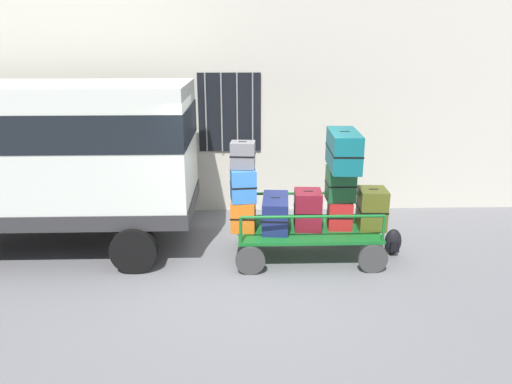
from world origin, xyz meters
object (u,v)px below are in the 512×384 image
(suitcase_center_bottom, at_px, (308,210))
(luggage_cart, at_px, (307,233))
(suitcase_left_middle, at_px, (243,185))
(suitcase_midright_top, at_px, (344,150))
(suitcase_midleft_bottom, at_px, (275,213))
(van, at_px, (49,150))
(suitcase_left_bottom, at_px, (243,215))
(suitcase_right_bottom, at_px, (372,209))
(suitcase_left_top, at_px, (243,155))
(suitcase_midright_bottom, at_px, (340,215))
(backpack, at_px, (393,242))
(suitcase_midright_middle, at_px, (341,184))

(suitcase_center_bottom, bearing_deg, luggage_cart, 90.00)
(suitcase_left_middle, xyz_separation_m, suitcase_midright_top, (1.52, -0.02, 0.54))
(suitcase_left_middle, xyz_separation_m, suitcase_center_bottom, (1.01, 0.01, -0.42))
(suitcase_midleft_bottom, bearing_deg, van, 172.50)
(suitcase_left_bottom, distance_m, suitcase_right_bottom, 2.02)
(luggage_cart, bearing_deg, suitcase_left_bottom, -179.28)
(luggage_cart, bearing_deg, suitcase_midright_top, -4.09)
(suitcase_left_top, relative_size, suitcase_right_bottom, 0.64)
(suitcase_midleft_bottom, xyz_separation_m, suitcase_midright_top, (1.01, -0.05, 1.01))
(suitcase_midright_bottom, bearing_deg, backpack, 1.83)
(suitcase_midleft_bottom, relative_size, suitcase_midright_top, 0.82)
(suitcase_midleft_bottom, bearing_deg, suitcase_right_bottom, -1.64)
(suitcase_midright_bottom, height_order, suitcase_midright_middle, suitcase_midright_middle)
(van, bearing_deg, luggage_cart, -6.81)
(suitcase_midleft_bottom, bearing_deg, suitcase_midright_middle, 0.90)
(suitcase_midleft_bottom, relative_size, suitcase_center_bottom, 1.40)
(van, bearing_deg, suitcase_midright_middle, -5.66)
(van, relative_size, suitcase_midleft_bottom, 5.28)
(luggage_cart, bearing_deg, suitcase_left_middle, -179.13)
(van, bearing_deg, suitcase_midright_bottom, -6.42)
(suitcase_midleft_bottom, height_order, suitcase_midright_top, suitcase_midright_top)
(suitcase_midright_bottom, bearing_deg, suitcase_midright_top, -90.00)
(suitcase_left_top, xyz_separation_m, suitcase_midright_bottom, (1.52, -0.06, -0.96))
(suitcase_left_top, bearing_deg, van, 171.51)
(van, height_order, suitcase_left_top, van)
(suitcase_center_bottom, distance_m, suitcase_midright_middle, 0.65)
(van, height_order, suitcase_left_bottom, van)
(van, distance_m, suitcase_left_top, 3.10)
(suitcase_center_bottom, xyz_separation_m, suitcase_midright_top, (0.51, -0.03, 0.96))
(suitcase_left_middle, xyz_separation_m, suitcase_right_bottom, (2.02, -0.01, -0.41))
(suitcase_left_top, relative_size, suitcase_midright_bottom, 0.91)
(suitcase_center_bottom, height_order, suitcase_midright_bottom, suitcase_center_bottom)
(suitcase_midleft_bottom, height_order, suitcase_center_bottom, suitcase_center_bottom)
(suitcase_right_bottom, relative_size, backpack, 1.46)
(van, distance_m, suitcase_left_middle, 3.14)
(suitcase_midright_middle, relative_size, backpack, 1.22)
(suitcase_left_bottom, bearing_deg, suitcase_midright_bottom, -0.61)
(suitcase_left_top, xyz_separation_m, suitcase_midright_top, (1.52, -0.07, 0.08))
(suitcase_midleft_bottom, distance_m, backpack, 1.98)
(van, bearing_deg, suitcase_left_middle, -9.30)
(van, height_order, suitcase_midleft_bottom, van)
(suitcase_midright_bottom, relative_size, suitcase_midright_top, 0.43)
(suitcase_center_bottom, relative_size, suitcase_midright_bottom, 1.37)
(suitcase_center_bottom, bearing_deg, suitcase_midright_top, -3.71)
(suitcase_midright_bottom, xyz_separation_m, suitcase_midright_middle, (-0.00, 0.06, 0.49))
(suitcase_left_bottom, relative_size, suitcase_midright_middle, 0.90)
(suitcase_center_bottom, distance_m, suitcase_midright_top, 1.09)
(suitcase_left_bottom, xyz_separation_m, suitcase_center_bottom, (1.01, 0.01, 0.07))
(van, xyz_separation_m, luggage_cart, (4.07, -0.49, -1.26))
(van, xyz_separation_m, backpack, (5.48, -0.49, -1.45))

